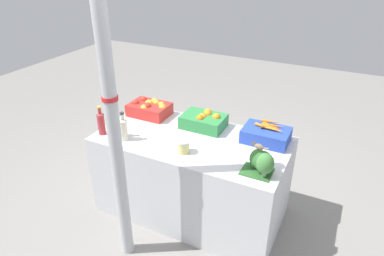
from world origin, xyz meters
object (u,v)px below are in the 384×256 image
carrot_crate (266,134)px  juice_bottle_amber (111,123)px  orange_crate (204,121)px  sparrow_bird (258,146)px  apple_crate (149,108)px  juice_bottle_cloudy (123,129)px  pickle_jar (183,147)px  support_pole (112,115)px  juice_bottle_ruby (101,122)px  broccoli_pile (262,162)px

carrot_crate → juice_bottle_amber: 1.30m
orange_crate → sparrow_bird: bearing=-37.1°
apple_crate → juice_bottle_cloudy: size_ratio=1.49×
orange_crate → pickle_jar: orange_crate is taller
support_pole → juice_bottle_ruby: size_ratio=9.45×
juice_bottle_amber → pickle_jar: juice_bottle_amber is taller
juice_bottle_amber → juice_bottle_cloudy: bearing=-0.0°
support_pole → apple_crate: (-0.33, 0.91, -0.39)m
carrot_crate → sparrow_bird: bearing=-83.0°
support_pole → apple_crate: bearing=109.7°
juice_bottle_amber → juice_bottle_cloudy: juice_bottle_amber is taller
carrot_crate → juice_bottle_amber: juice_bottle_amber is taller
support_pole → orange_crate: (0.26, 0.91, -0.40)m
broccoli_pile → juice_bottle_cloudy: 1.17m
apple_crate → carrot_crate: (1.15, 0.00, -0.01)m
apple_crate → sparrow_bird: 1.30m
support_pole → apple_crate: size_ratio=6.52×
juice_bottle_ruby → sparrow_bird: juice_bottle_ruby is taller
support_pole → juice_bottle_ruby: 0.73m
pickle_jar → juice_bottle_ruby: bearing=-176.8°
apple_crate → pickle_jar: (0.61, -0.46, -0.02)m
support_pole → juice_bottle_amber: support_pole is taller
orange_crate → sparrow_bird: size_ratio=2.80×
juice_bottle_amber → carrot_crate: bearing=22.9°
support_pole → juice_bottle_cloudy: 0.60m
orange_crate → juice_bottle_amber: 0.81m
broccoli_pile → pickle_jar: bearing=-179.9°
orange_crate → juice_bottle_amber: juice_bottle_amber is taller
apple_crate → juice_bottle_cloudy: juice_bottle_cloudy is taller
support_pole → sparrow_bird: 1.01m
apple_crate → carrot_crate: 1.15m
support_pole → sparrow_bird: bearing=26.9°
juice_bottle_amber → juice_bottle_ruby: bearing=-180.0°
juice_bottle_ruby → sparrow_bird: bearing=1.5°
carrot_crate → juice_bottle_amber: (-1.19, -0.50, 0.07)m
juice_bottle_ruby → juice_bottle_amber: juice_bottle_amber is taller
orange_crate → broccoli_pile: size_ratio=1.62×
orange_crate → juice_bottle_ruby: size_ratio=1.45×
juice_bottle_amber → pickle_jar: bearing=3.8°
support_pole → broccoli_pile: bearing=26.3°
support_pole → sparrow_bird: support_pole is taller
carrot_crate → sparrow_bird: sparrow_bird is taller
sparrow_bird → orange_crate: bearing=-24.2°
apple_crate → juice_bottle_ruby: size_ratio=1.45×
support_pole → orange_crate: size_ratio=6.52×
support_pole → broccoli_pile: size_ratio=10.55×
broccoli_pile → sparrow_bird: bearing=-166.7°
juice_bottle_ruby → juice_bottle_amber: 0.11m
broccoli_pile → juice_bottle_ruby: bearing=-178.2°
orange_crate → sparrow_bird: sparrow_bird is taller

